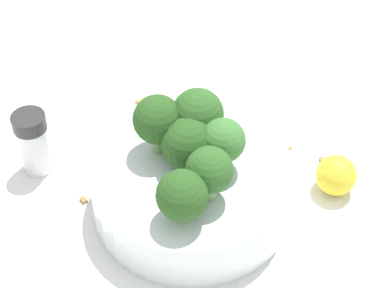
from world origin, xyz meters
TOP-DOWN VIEW (x-y plane):
  - ground_plane at (0.00, 0.00)m, footprint 3.00×3.00m
  - bowl at (0.00, 0.00)m, footprint 0.19×0.19m
  - broccoli_floret_0 at (-0.01, -0.00)m, footprint 0.05×0.05m
  - broccoli_floret_1 at (0.04, -0.01)m, footprint 0.04×0.04m
  - broccoli_floret_2 at (-0.02, 0.02)m, footprint 0.05×0.05m
  - broccoli_floret_3 at (0.01, 0.02)m, footprint 0.04×0.04m
  - broccoli_floret_4 at (-0.04, -0.01)m, footprint 0.05×0.05m
  - broccoli_floret_5 at (0.04, -0.04)m, footprint 0.04×0.04m
  - pepper_shaker at (-0.13, -0.10)m, footprint 0.03×0.03m
  - lemon_wedge at (0.06, 0.13)m, footprint 0.04×0.04m
  - almond_crumb_0 at (-0.01, 0.13)m, footprint 0.01×0.01m
  - almond_crumb_1 at (-0.08, 0.10)m, footprint 0.01×0.01m
  - almond_crumb_2 at (-0.06, -0.09)m, footprint 0.01×0.01m
  - almond_crumb_3 at (0.02, 0.15)m, footprint 0.01×0.01m
  - almond_crumb_4 at (-0.16, 0.04)m, footprint 0.01×0.01m

SIDE VIEW (x-z plane):
  - ground_plane at x=0.00m, z-range 0.00..0.00m
  - almond_crumb_3 at x=0.02m, z-range 0.00..0.01m
  - almond_crumb_0 at x=-0.01m, z-range 0.00..0.01m
  - almond_crumb_2 at x=-0.06m, z-range 0.00..0.01m
  - almond_crumb_1 at x=-0.08m, z-range 0.00..0.01m
  - almond_crumb_4 at x=-0.16m, z-range 0.00..0.01m
  - lemon_wedge at x=0.06m, z-range 0.00..0.04m
  - bowl at x=0.00m, z-range 0.00..0.05m
  - pepper_shaker at x=-0.13m, z-range 0.00..0.07m
  - broccoli_floret_0 at x=-0.01m, z-range 0.05..0.11m
  - broccoli_floret_5 at x=0.04m, z-range 0.06..0.11m
  - broccoli_floret_3 at x=0.01m, z-range 0.06..0.11m
  - broccoli_floret_1 at x=0.04m, z-range 0.06..0.11m
  - broccoli_floret_4 at x=-0.04m, z-range 0.06..0.12m
  - broccoli_floret_2 at x=-0.02m, z-range 0.06..0.12m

